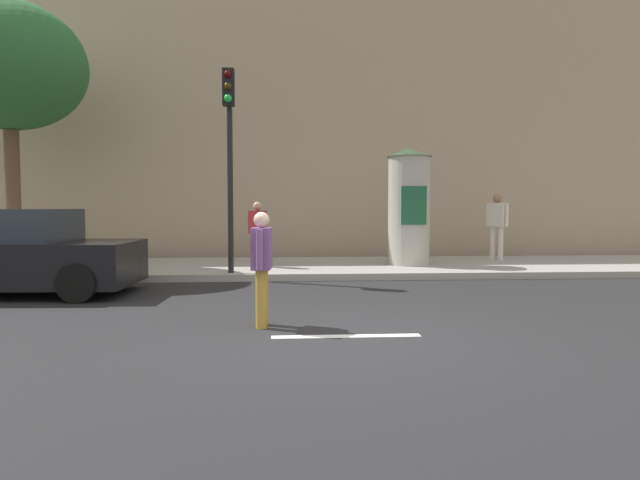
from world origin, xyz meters
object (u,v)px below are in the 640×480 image
(traffic_light, at_px, (229,137))
(poster_column, at_px, (409,206))
(pedestrian_tallest, at_px, (497,221))
(parked_car_dark, at_px, (8,254))
(street_tree, at_px, (9,67))
(pedestrian_in_light_jacket, at_px, (258,229))
(pedestrian_with_backpack, at_px, (262,260))

(traffic_light, relative_size, poster_column, 1.51)
(poster_column, bearing_deg, pedestrian_tallest, 22.56)
(pedestrian_tallest, distance_m, parked_car_dark, 11.38)
(parked_car_dark, bearing_deg, street_tree, 113.10)
(traffic_light, xyz_separation_m, pedestrian_in_light_jacket, (0.51, 1.32, -1.98))
(traffic_light, relative_size, pedestrian_in_light_jacket, 2.78)
(traffic_light, bearing_deg, poster_column, 20.64)
(pedestrian_tallest, bearing_deg, poster_column, -157.44)
(pedestrian_with_backpack, bearing_deg, pedestrian_in_light_jacket, 93.13)
(parked_car_dark, bearing_deg, pedestrian_in_light_jacket, 35.22)
(pedestrian_in_light_jacket, bearing_deg, pedestrian_tallest, 12.05)
(street_tree, bearing_deg, pedestrian_with_backpack, -45.93)
(street_tree, relative_size, pedestrian_in_light_jacket, 3.98)
(traffic_light, distance_m, parked_car_dark, 4.69)
(pedestrian_in_light_jacket, distance_m, pedestrian_tallest, 6.41)
(pedestrian_with_backpack, xyz_separation_m, pedestrian_tallest, (5.94, 7.27, 0.32))
(pedestrian_tallest, bearing_deg, parked_car_dark, -157.58)
(poster_column, xyz_separation_m, pedestrian_tallest, (2.62, 1.09, -0.39))
(traffic_light, distance_m, pedestrian_with_backpack, 5.15)
(traffic_light, xyz_separation_m, poster_column, (4.16, 1.57, -1.43))
(traffic_light, distance_m, pedestrian_tallest, 7.50)
(street_tree, distance_m, pedestrian_in_light_jacket, 6.73)
(street_tree, distance_m, parked_car_dark, 5.31)
(poster_column, bearing_deg, street_tree, -179.69)
(pedestrian_tallest, xyz_separation_m, parked_car_dark, (-10.51, -4.34, -0.46))
(poster_column, bearing_deg, parked_car_dark, -157.63)
(street_tree, xyz_separation_m, pedestrian_tallest, (11.88, 1.14, -3.55))
(traffic_light, bearing_deg, pedestrian_with_backpack, -79.71)
(pedestrian_in_light_jacket, height_order, pedestrian_tallest, pedestrian_tallest)
(pedestrian_in_light_jacket, bearing_deg, street_tree, 177.95)
(poster_column, xyz_separation_m, street_tree, (-9.26, -0.05, 3.16))
(poster_column, height_order, pedestrian_with_backpack, poster_column)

